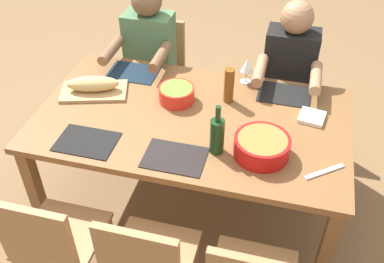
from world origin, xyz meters
The scene contains 20 objects.
ground_plane centered at (0.00, 0.00, 0.00)m, with size 8.00×8.00×0.00m, color brown.
dining_table centered at (0.00, 0.00, 0.66)m, with size 1.80×1.04×0.74m.
chair_far_left centered at (-0.49, 0.84, 0.48)m, with size 0.40×0.40×0.85m.
diner_far_left centered at (-0.49, 0.66, 0.70)m, with size 0.41×0.53×1.20m.
chair_near_left centered at (-0.49, -0.84, 0.48)m, with size 0.40×0.40×0.85m.
chair_far_right centered at (0.49, 0.84, 0.48)m, with size 0.40×0.40×0.85m.
diner_far_right centered at (0.49, 0.66, 0.70)m, with size 0.41×0.53×1.20m.
serving_bowl_salad centered at (-0.13, 0.13, 0.79)m, with size 0.21×0.21×0.09m.
serving_bowl_fruit centered at (0.43, -0.22, 0.80)m, with size 0.29×0.29×0.11m.
cutting_board centered at (-0.65, 0.08, 0.75)m, with size 0.40×0.22×0.02m, color tan.
bread_loaf centered at (-0.65, 0.08, 0.81)m, with size 0.32×0.11×0.09m, color tan.
wine_bottle centered at (0.20, -0.25, 0.85)m, with size 0.08×0.08×0.29m.
beer_bottle centered at (0.17, 0.21, 0.85)m, with size 0.06×0.06×0.22m, color brown.
wine_glass centered at (0.24, 0.44, 0.86)m, with size 0.08×0.08×0.17m.
placemat_far_left centered at (-0.49, 0.36, 0.74)m, with size 0.32×0.23×0.01m, color #142333.
placemat_near_left centered at (-0.49, -0.36, 0.74)m, with size 0.32×0.23×0.01m, color black.
placemat_far_right centered at (0.49, 0.36, 0.74)m, with size 0.32×0.23×0.01m, color black.
placemat_near_center centered at (0.00, -0.36, 0.74)m, with size 0.32×0.23×0.01m, color black.
carving_knife centered at (0.75, -0.27, 0.74)m, with size 0.23×0.02×0.01m, color silver.
napkin_stack centered at (0.67, 0.15, 0.75)m, with size 0.14×0.14×0.02m, color white.
Camera 1 is at (0.51, -1.97, 2.33)m, focal length 41.85 mm.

